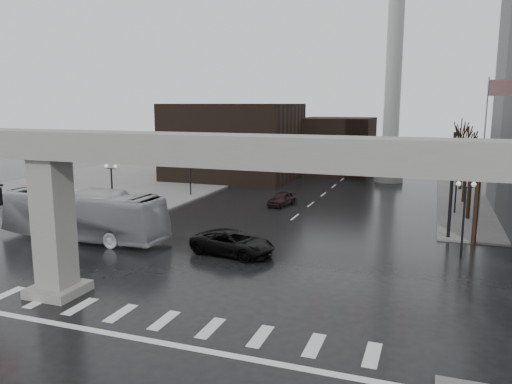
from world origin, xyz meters
TOP-DOWN VIEW (x-y plane):
  - ground at (0.00, 0.00)m, footprint 160.00×160.00m
  - sidewalk_nw at (-26.00, 36.00)m, footprint 28.00×36.00m
  - elevated_guideway at (1.26, 0.00)m, footprint 48.00×2.60m
  - building_far_left at (-14.00, 42.00)m, footprint 16.00×14.00m
  - building_far_mid at (-2.00, 52.00)m, footprint 10.00×10.00m
  - smokestack at (6.00, 46.00)m, footprint 3.60×3.60m
  - signal_mast_arm at (8.99, 18.80)m, footprint 12.12×0.43m
  - flagpole_assembly at (15.29, 22.00)m, footprint 2.06×0.12m
  - lamp_right_0 at (13.50, 14.00)m, footprint 1.22×0.32m
  - lamp_right_1 at (13.50, 28.00)m, footprint 1.22×0.32m
  - lamp_right_2 at (13.50, 42.00)m, footprint 1.22×0.32m
  - lamp_left_0 at (-13.50, 14.00)m, footprint 1.22×0.32m
  - lamp_left_1 at (-13.50, 28.00)m, footprint 1.22×0.32m
  - lamp_left_2 at (-13.50, 42.00)m, footprint 1.22×0.32m
  - tree_right_0 at (14.53, 18.02)m, footprint 1.09×1.58m
  - tree_right_1 at (14.53, 26.02)m, footprint 1.09×1.61m
  - tree_right_2 at (14.53, 34.02)m, footprint 1.10×1.63m
  - tree_right_3 at (14.53, 42.02)m, footprint 1.11×1.66m
  - tree_right_4 at (14.53, 50.02)m, footprint 1.12×1.69m
  - pickup_truck at (-0.94, 9.73)m, footprint 6.19×3.64m
  - city_bus at (-12.97, 9.57)m, footprint 13.43×3.56m
  - far_car at (-2.60, 26.53)m, footprint 2.33×4.26m

SIDE VIEW (x-z plane):
  - ground at x=0.00m, z-range 0.00..0.00m
  - sidewalk_nw at x=-26.00m, z-range 0.00..0.15m
  - far_car at x=-2.60m, z-range 0.00..1.37m
  - pickup_truck at x=-0.94m, z-range 0.00..1.62m
  - city_bus at x=-12.97m, z-range 0.00..3.71m
  - tree_right_0 at x=14.53m, z-range -0.97..6.54m
  - tree_right_1 at x=14.53m, z-range -0.99..6.69m
  - tree_right_2 at x=14.53m, z-range -1.01..6.84m
  - tree_right_3 at x=14.53m, z-range -1.03..6.99m
  - tree_right_4 at x=14.53m, z-range -1.05..7.14m
  - lamp_right_0 at x=13.50m, z-range 0.92..6.03m
  - lamp_right_1 at x=13.50m, z-range 0.92..6.03m
  - lamp_right_2 at x=13.50m, z-range 0.92..6.03m
  - lamp_left_0 at x=-13.50m, z-range 0.92..6.03m
  - lamp_left_1 at x=-13.50m, z-range 0.92..6.03m
  - lamp_left_2 at x=-13.50m, z-range 0.92..6.03m
  - building_far_mid at x=-2.00m, z-range 0.00..8.00m
  - building_far_left at x=-14.00m, z-range 0.00..10.00m
  - signal_mast_arm at x=8.99m, z-range 1.83..9.83m
  - elevated_guideway at x=1.26m, z-range 2.53..11.23m
  - flagpole_assembly at x=15.29m, z-range 1.53..13.53m
  - smokestack at x=6.00m, z-range -1.65..28.35m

